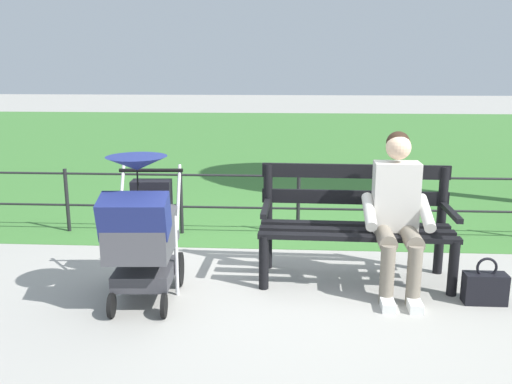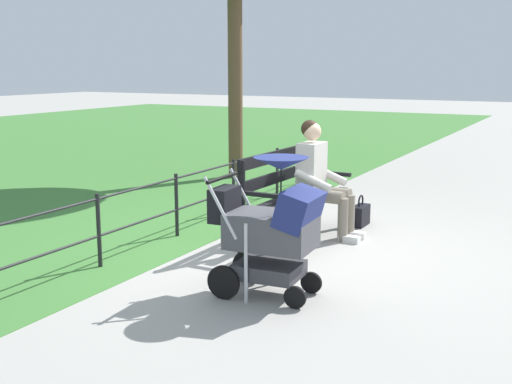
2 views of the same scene
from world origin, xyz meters
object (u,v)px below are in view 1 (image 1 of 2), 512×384
object	(u,v)px
person_on_bench	(397,208)
stroller	(142,228)
park_bench	(355,218)
handbag	(485,287)

from	to	relation	value
person_on_bench	stroller	world-z (taller)	person_on_bench
park_bench	handbag	size ratio (longest dim) A/B	4.36
person_on_bench	stroller	size ratio (longest dim) A/B	1.11
park_bench	person_on_bench	distance (m)	0.40
park_bench	handbag	xyz separation A→B (m)	(-0.95, 0.47, -0.40)
park_bench	person_on_bench	bearing A→B (deg)	143.38
person_on_bench	park_bench	bearing A→B (deg)	-36.62
stroller	park_bench	bearing A→B (deg)	-159.86
person_on_bench	handbag	bearing A→B (deg)	158.76
park_bench	handbag	distance (m)	1.13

